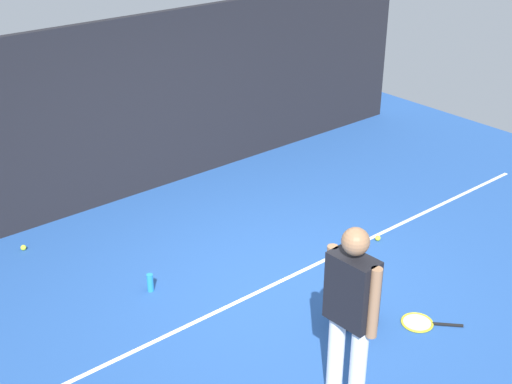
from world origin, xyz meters
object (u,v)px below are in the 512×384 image
(tennis_racket, at_px, (420,323))
(tennis_ball_by_fence, at_px, (378,238))
(tennis_player, at_px, (351,309))
(tennis_ball_near_player, at_px, (23,248))
(water_bottle, at_px, (150,283))
(backpack, at_px, (355,306))

(tennis_racket, distance_m, tennis_ball_by_fence, 1.64)
(tennis_player, distance_m, tennis_ball_near_player, 4.40)
(tennis_player, xyz_separation_m, tennis_racket, (1.37, 0.27, -0.95))
(tennis_ball_near_player, height_order, water_bottle, water_bottle)
(backpack, height_order, tennis_ball_by_fence, backpack)
(tennis_player, distance_m, tennis_ball_by_fence, 2.96)
(tennis_player, relative_size, tennis_ball_by_fence, 25.76)
(tennis_ball_near_player, relative_size, tennis_ball_by_fence, 1.00)
(backpack, height_order, water_bottle, backpack)
(backpack, bearing_deg, tennis_ball_by_fence, -114.34)
(tennis_ball_by_fence, bearing_deg, backpack, -146.55)
(tennis_ball_by_fence, height_order, water_bottle, water_bottle)
(tennis_ball_near_player, bearing_deg, water_bottle, -67.04)
(tennis_racket, bearing_deg, tennis_ball_by_fence, -77.31)
(backpack, distance_m, water_bottle, 2.19)
(tennis_racket, xyz_separation_m, tennis_ball_near_player, (-2.48, 3.89, 0.02))
(tennis_player, height_order, tennis_racket, tennis_player)
(tennis_player, distance_m, tennis_racket, 1.69)
(tennis_player, height_order, water_bottle, tennis_player)
(tennis_player, relative_size, tennis_racket, 3.00)
(tennis_ball_by_fence, bearing_deg, tennis_ball_near_player, 143.37)
(tennis_racket, height_order, water_bottle, water_bottle)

